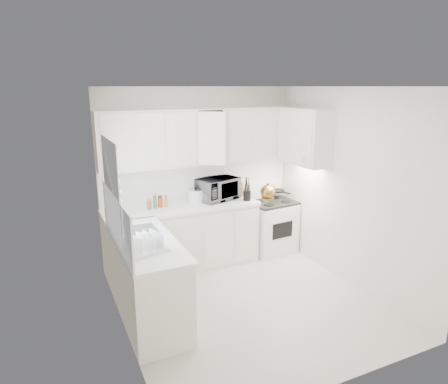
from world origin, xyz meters
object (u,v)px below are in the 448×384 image
stove (271,220)px  dish_rack (146,242)px  rice_cooker (196,195)px  utensil_crock (247,188)px  microwave (218,186)px  tea_kettle (268,191)px

stove → dish_rack: bearing=-155.2°
stove → rice_cooker: 1.35m
utensil_crock → dish_rack: 2.23m
microwave → rice_cooker: bearing=163.1°
rice_cooker → utensil_crock: 0.77m
stove → utensil_crock: size_ratio=2.88×
stove → tea_kettle: tea_kettle is taller
stove → rice_cooker: bearing=169.8°
microwave → utensil_crock: microwave is taller
tea_kettle → dish_rack: tea_kettle is taller
microwave → dish_rack: 2.10m
stove → rice_cooker: rice_cooker is taller
stove → utensil_crock: bearing=-172.1°
stove → microwave: 1.09m
tea_kettle → microwave: (-0.71, 0.27, 0.08)m
stove → tea_kettle: 0.59m
rice_cooker → utensil_crock: bearing=-3.1°
stove → dish_rack: (-2.36, -1.38, 0.52)m
stove → dish_rack: size_ratio=2.71×
stove → microwave: (-0.89, 0.11, 0.61)m
rice_cooker → microwave: bearing=15.9°
rice_cooker → dish_rack: bearing=-113.0°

